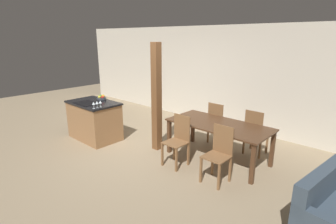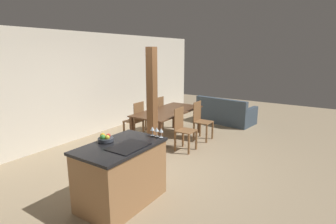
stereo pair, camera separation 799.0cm
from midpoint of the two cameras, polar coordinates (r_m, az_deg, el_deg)
ground_plane at (r=3.92m, az=36.15°, el=-23.61°), size 16.00×16.00×0.00m
wall_back at (r=5.97m, az=41.58°, el=2.75°), size 11.20×0.08×2.70m
kitchen_island at (r=3.70m, az=14.81°, el=-14.51°), size 1.27×0.81×0.92m
fruit_bowl at (r=3.71m, az=16.85°, el=-5.88°), size 0.23×0.23×0.12m
wine_glass_near at (r=2.98m, az=22.27°, el=-10.59°), size 0.07×0.07×0.15m
wine_glass_middle at (r=3.05m, az=22.83°, el=-10.01°), size 0.07×0.07×0.15m
wine_glass_far at (r=3.12m, az=23.37°, el=-9.46°), size 0.07×0.07×0.15m
dining_table at (r=4.48m, az=57.99°, el=-13.49°), size 2.01×0.96×0.76m
dining_chair_near_left at (r=3.81m, az=53.37°, el=-19.19°), size 0.40×0.40×0.98m
dining_chair_near_right at (r=4.13m, az=66.28°, el=-20.11°), size 0.40×0.40×0.98m
dining_chair_far_left at (r=5.05m, az=50.66°, el=-11.03°), size 0.40×0.40×0.98m
dining_chair_far_right at (r=5.30m, az=60.40°, el=-12.36°), size 0.40×0.40×0.98m
timber_post at (r=3.66m, az=42.45°, el=-6.80°), size 0.16×0.16×2.30m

